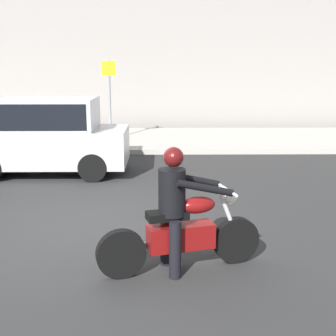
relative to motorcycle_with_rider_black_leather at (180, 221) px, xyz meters
The scene contains 5 objects.
ground_plane 2.34m from the motorcycle_with_rider_black_leather, 133.23° to the left, with size 80.00×80.00×0.00m, color #2B2B2B.
sidewalk_slab 9.77m from the motorcycle_with_rider_black_leather, 99.05° to the left, with size 40.00×4.40×0.14m, color #A8A399.
motorcycle_with_rider_black_leather is the anchor object (origin of this frame).
parked_hatchback_silver 6.01m from the motorcycle_with_rider_black_leather, 119.42° to the left, with size 3.75×1.76×1.80m.
street_sign_post 9.42m from the motorcycle_with_rider_black_leather, 101.71° to the left, with size 0.44×0.08×2.52m.
Camera 1 is at (1.32, -7.10, 2.65)m, focal length 48.78 mm.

